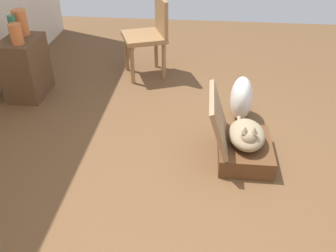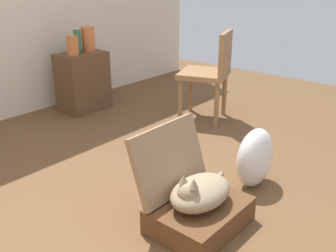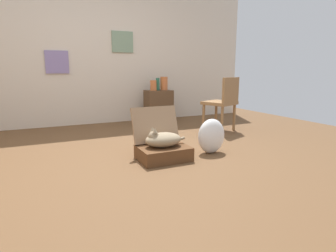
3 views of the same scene
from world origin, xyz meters
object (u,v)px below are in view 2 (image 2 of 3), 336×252
(vase_short, at_px, (88,39))
(suitcase_base, at_px, (200,215))
(chair, at_px, (211,71))
(vase_tall, at_px, (73,45))
(plastic_bag_white, at_px, (255,158))
(cat, at_px, (199,192))
(side_table, at_px, (83,82))
(vase_round, at_px, (77,41))

(vase_short, bearing_deg, suitcase_base, -114.52)
(vase_short, xyz_separation_m, chair, (0.49, -1.20, -0.24))
(vase_tall, distance_m, chair, 1.37)
(vase_tall, relative_size, vase_short, 0.77)
(chair, bearing_deg, plastic_bag_white, 27.30)
(cat, height_order, plastic_bag_white, plastic_bag_white)
(suitcase_base, height_order, chair, chair)
(cat, distance_m, chair, 1.79)
(suitcase_base, bearing_deg, plastic_bag_white, -0.13)
(plastic_bag_white, height_order, side_table, side_table)
(side_table, relative_size, chair, 0.70)
(suitcase_base, height_order, vase_round, vase_round)
(side_table, distance_m, vase_tall, 0.42)
(side_table, xyz_separation_m, vase_tall, (-0.12, -0.05, 0.40))
(cat, distance_m, plastic_bag_white, 0.63)
(plastic_bag_white, distance_m, side_table, 2.17)
(side_table, bearing_deg, vase_round, 90.00)
(suitcase_base, xyz_separation_m, side_table, (0.87, 2.15, 0.23))
(suitcase_base, bearing_deg, side_table, 68.06)
(plastic_bag_white, height_order, chair, chair)
(cat, distance_m, vase_short, 2.43)
(plastic_bag_white, xyz_separation_m, vase_round, (0.24, 2.18, 0.51))
(suitcase_base, height_order, cat, cat)
(suitcase_base, bearing_deg, vase_tall, 70.49)
(side_table, xyz_separation_m, vase_short, (0.12, 0.01, 0.43))
(cat, bearing_deg, vase_tall, 70.24)
(vase_round, distance_m, chair, 1.38)
(plastic_bag_white, xyz_separation_m, vase_short, (0.36, 2.16, 0.52))
(vase_tall, bearing_deg, chair, -57.14)
(cat, bearing_deg, vase_round, 68.14)
(plastic_bag_white, bearing_deg, chair, 48.45)
(side_table, xyz_separation_m, chair, (0.61, -1.18, 0.18))
(side_table, distance_m, vase_round, 0.42)
(cat, xyz_separation_m, chair, (1.49, 0.97, 0.25))
(cat, bearing_deg, vase_short, 65.25)
(plastic_bag_white, bearing_deg, side_table, 83.52)
(suitcase_base, height_order, side_table, side_table)
(plastic_bag_white, bearing_deg, suitcase_base, 179.87)
(vase_round, relative_size, chair, 0.26)
(vase_round, bearing_deg, cat, -111.86)
(suitcase_base, bearing_deg, chair, 33.16)
(vase_short, bearing_deg, chair, -67.62)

